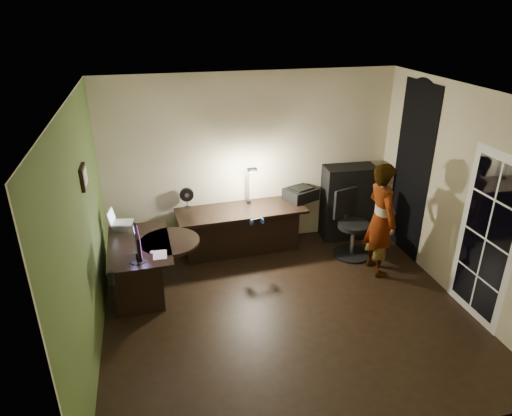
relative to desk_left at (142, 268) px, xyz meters
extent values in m
cube|color=black|center=(1.75, -0.88, -0.37)|extent=(4.50, 4.00, 0.01)
cube|color=silver|center=(1.75, -0.88, 2.34)|extent=(4.50, 4.00, 0.01)
cube|color=#C5BA93|center=(1.75, 1.13, 0.98)|extent=(4.50, 0.01, 2.70)
cube|color=#C5BA93|center=(1.75, -2.88, 0.98)|extent=(4.50, 0.01, 2.70)
cube|color=#C5BA93|center=(-0.51, -0.88, 0.98)|extent=(0.01, 4.00, 2.70)
cube|color=#C5BA93|center=(4.00, -0.88, 0.98)|extent=(0.01, 4.00, 2.70)
cube|color=#47602A|center=(-0.49, -0.88, 0.98)|extent=(0.00, 4.00, 2.70)
cube|color=black|center=(3.99, 0.27, 0.93)|extent=(0.01, 0.90, 2.60)
cube|color=white|center=(3.98, -1.43, 0.68)|extent=(0.02, 0.92, 2.10)
cube|color=black|center=(-0.47, -0.43, 1.48)|extent=(0.04, 0.30, 0.25)
cube|color=black|center=(0.00, 0.00, 0.00)|extent=(0.82, 1.29, 0.73)
cube|color=black|center=(1.51, 0.75, 0.00)|extent=(1.98, 0.78, 0.73)
cube|color=black|center=(3.30, 0.89, 0.24)|extent=(0.84, 0.46, 1.22)
cube|color=silver|center=(-0.20, 0.49, 0.41)|extent=(0.30, 0.28, 0.10)
cube|color=silver|center=(-0.20, 0.49, 0.56)|extent=(0.33, 0.32, 0.20)
cube|color=black|center=(-0.01, -0.44, 0.51)|extent=(0.14, 0.46, 0.30)
ellipsoid|color=silver|center=(0.16, -0.27, 0.37)|extent=(0.08, 0.10, 0.03)
cube|color=black|center=(0.00, -0.21, 0.36)|extent=(0.08, 0.14, 0.01)
cube|color=black|center=(0.39, 0.18, 0.36)|extent=(0.01, 0.12, 0.01)
cylinder|color=black|center=(-0.29, -0.87, 0.44)|extent=(0.07, 0.07, 0.17)
cube|color=silver|center=(0.25, -0.35, 0.36)|extent=(0.17, 0.24, 0.01)
cube|color=black|center=(0.73, 1.03, 0.51)|extent=(0.22, 0.13, 0.33)
cube|color=#1F4988|center=(1.63, 0.24, 0.40)|extent=(0.21, 0.13, 0.09)
cube|color=black|center=(2.50, 0.93, 0.46)|extent=(0.58, 0.52, 0.21)
cube|color=black|center=(1.67, 0.95, 0.71)|extent=(0.19, 0.34, 0.72)
cube|color=black|center=(3.14, 0.26, 0.14)|extent=(0.72, 0.72, 1.02)
imported|color=#D8A88C|center=(3.29, -0.23, 0.45)|extent=(0.41, 0.60, 1.64)
camera|label=1|loc=(0.27, -5.37, 3.21)|focal=32.00mm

